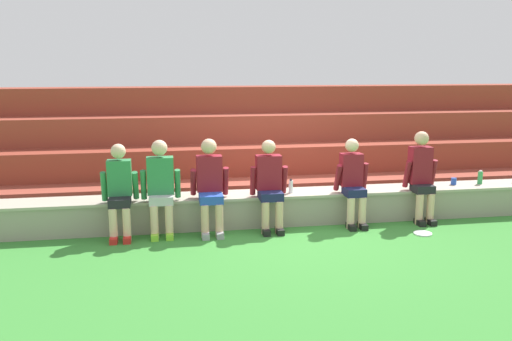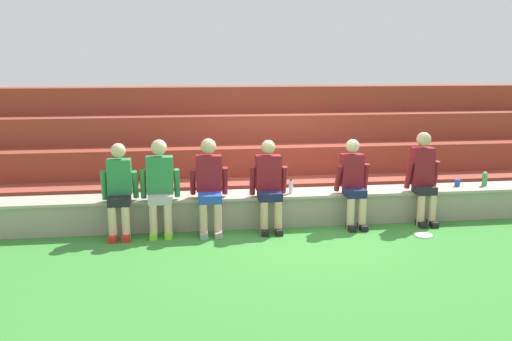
% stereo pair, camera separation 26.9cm
% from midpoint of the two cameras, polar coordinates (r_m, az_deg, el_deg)
% --- Properties ---
extents(ground_plane, '(80.00, 80.00, 0.00)m').
position_cam_midpoint_polar(ground_plane, '(7.94, 3.03, -6.02)').
color(ground_plane, '#388433').
extents(stone_seating_wall, '(9.73, 0.57, 0.47)m').
position_cam_midpoint_polar(stone_seating_wall, '(8.12, 2.64, -3.78)').
color(stone_seating_wall, gray).
rests_on(stone_seating_wall, ground).
extents(brick_bleachers, '(11.59, 2.47, 1.92)m').
position_cam_midpoint_polar(brick_bleachers, '(9.96, 0.19, 1.85)').
color(brick_bleachers, brown).
rests_on(brick_bleachers, ground).
extents(person_far_left, '(0.50, 0.54, 1.29)m').
position_cam_midpoint_polar(person_far_left, '(7.59, -15.27, -1.94)').
color(person_far_left, beige).
rests_on(person_far_left, ground).
extents(person_left_of_center, '(0.55, 0.48, 1.33)m').
position_cam_midpoint_polar(person_left_of_center, '(7.56, -11.10, -1.53)').
color(person_left_of_center, beige).
rests_on(person_left_of_center, ground).
extents(person_center, '(0.54, 0.62, 1.33)m').
position_cam_midpoint_polar(person_center, '(7.59, -5.91, -1.38)').
color(person_center, '#DBAD89').
rests_on(person_center, ground).
extents(person_right_of_center, '(0.54, 0.55, 1.29)m').
position_cam_midpoint_polar(person_right_of_center, '(7.67, 0.45, -1.36)').
color(person_right_of_center, '#DBAD89').
rests_on(person_right_of_center, ground).
extents(person_far_right, '(0.50, 0.54, 1.28)m').
position_cam_midpoint_polar(person_far_right, '(8.00, 9.29, -1.06)').
color(person_far_right, beige).
rests_on(person_far_right, ground).
extents(person_rightmost_edge, '(0.50, 0.50, 1.37)m').
position_cam_midpoint_polar(person_rightmost_edge, '(8.40, 16.29, -0.41)').
color(person_rightmost_edge, '#DBAD89').
rests_on(person_rightmost_edge, ground).
extents(water_bottle_near_left, '(0.08, 0.08, 0.22)m').
position_cam_midpoint_polar(water_bottle_near_left, '(9.23, 21.93, -0.70)').
color(water_bottle_near_left, green).
rests_on(water_bottle_near_left, stone_seating_wall).
extents(water_bottle_mid_right, '(0.06, 0.06, 0.21)m').
position_cam_midpoint_polar(water_bottle_mid_right, '(7.98, 2.74, -1.70)').
color(water_bottle_mid_right, silver).
rests_on(water_bottle_mid_right, stone_seating_wall).
extents(plastic_cup_right_end, '(0.09, 0.09, 0.11)m').
position_cam_midpoint_polar(plastic_cup_right_end, '(9.04, 19.45, -1.09)').
color(plastic_cup_right_end, blue).
rests_on(plastic_cup_right_end, stone_seating_wall).
extents(frisbee, '(0.25, 0.25, 0.02)m').
position_cam_midpoint_polar(frisbee, '(7.93, 16.36, -6.43)').
color(frisbee, white).
rests_on(frisbee, ground).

